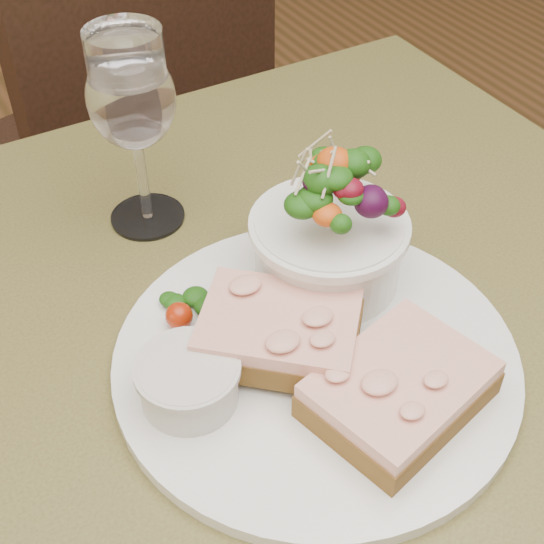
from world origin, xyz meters
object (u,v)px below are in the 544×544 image
chair_far (124,231)px  sandwich_back (279,331)px  sandwich_front (399,389)px  ramekin (188,380)px  cafe_table (293,416)px  wine_glass (132,104)px  salad_bowl (330,223)px  dinner_plate (316,359)px

chair_far → sandwich_back: (-0.11, -0.76, 0.49)m
sandwich_front → ramekin: ramekin is taller
chair_far → sandwich_back: bearing=68.6°
cafe_table → wine_glass: size_ratio=4.57×
sandwich_front → sandwich_back: 0.10m
chair_far → sandwich_front: chair_far is taller
chair_far → sandwich_front: bearing=72.7°
salad_bowl → wine_glass: 0.20m
cafe_table → salad_bowl: (0.05, 0.04, 0.17)m
chair_far → ramekin: bearing=63.0°
cafe_table → ramekin: size_ratio=11.36×
cafe_table → sandwich_front: sandwich_front is taller
sandwich_front → wine_glass: bearing=88.1°
dinner_plate → cafe_table: bearing=90.1°
dinner_plate → sandwich_front: sandwich_front is taller
cafe_table → dinner_plate: bearing=-89.9°
chair_far → wine_glass: bearing=63.6°
chair_far → sandwich_front: size_ratio=6.30×
cafe_table → sandwich_back: 0.14m
sandwich_front → cafe_table: bearing=89.9°
dinner_plate → ramekin: 0.11m
cafe_table → dinner_plate: dinner_plate is taller
dinner_plate → salad_bowl: size_ratio=2.46×
dinner_plate → wine_glass: bearing=100.1°
sandwich_back → cafe_table: bearing=71.3°
sandwich_front → wine_glass: wine_glass is taller
wine_glass → chair_far: bearing=76.9°
dinner_plate → sandwich_back: (-0.02, 0.02, 0.03)m
sandwich_front → chair_far: bearing=71.7°
ramekin → wine_glass: wine_glass is taller
salad_bowl → wine_glass: bearing=120.1°
ramekin → wine_glass: bearing=74.8°
cafe_table → sandwich_front: bearing=-75.8°
sandwich_front → dinner_plate: bearing=95.4°
sandwich_back → salad_bowl: bearing=75.9°
cafe_table → dinner_plate: 0.11m
dinner_plate → chair_far: bearing=83.8°
cafe_table → chair_far: chair_far is taller
dinner_plate → ramekin: bearing=174.4°
cafe_table → salad_bowl: bearing=36.2°
dinner_plate → sandwich_front: (0.02, -0.07, 0.02)m
sandwich_back → dinner_plate: bearing=8.6°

